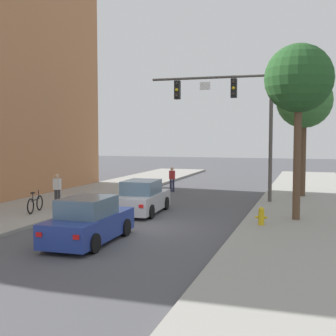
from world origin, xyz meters
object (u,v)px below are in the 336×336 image
(pedestrian_sidewalk_left_walker, at_px, (57,188))
(fire_hydrant, at_px, (261,216))
(car_lead_silver, at_px, (142,198))
(car_following_blue, at_px, (89,222))
(traffic_signal_mast, at_px, (235,106))
(street_tree_second, at_px, (304,101))
(bicycle_leaning, at_px, (35,204))
(pedestrian_crossing_road, at_px, (172,178))
(street_tree_nearest, at_px, (299,80))

(pedestrian_sidewalk_left_walker, distance_m, fire_hydrant, 10.53)
(car_lead_silver, bearing_deg, car_following_blue, -86.54)
(car_lead_silver, xyz_separation_m, pedestrian_sidewalk_left_walker, (-4.53, -0.18, 0.34))
(fire_hydrant, bearing_deg, traffic_signal_mast, 108.04)
(fire_hydrant, bearing_deg, street_tree_second, 81.63)
(car_following_blue, relative_size, fire_hydrant, 5.91)
(bicycle_leaning, bearing_deg, pedestrian_crossing_road, 71.64)
(bicycle_leaning, distance_m, street_tree_nearest, 13.05)
(fire_hydrant, height_order, street_tree_nearest, street_tree_nearest)
(pedestrian_crossing_road, bearing_deg, street_tree_nearest, -46.44)
(car_lead_silver, xyz_separation_m, pedestrian_crossing_road, (-1.09, 8.42, 0.19))
(traffic_signal_mast, xyz_separation_m, car_lead_silver, (-3.66, -4.79, -4.63))
(traffic_signal_mast, height_order, pedestrian_crossing_road, traffic_signal_mast)
(street_tree_second, bearing_deg, pedestrian_sidewalk_left_walker, -146.21)
(pedestrian_crossing_road, xyz_separation_m, fire_hydrant, (6.92, -10.32, -0.41))
(pedestrian_crossing_road, bearing_deg, street_tree_second, -4.86)
(car_lead_silver, distance_m, car_following_blue, 6.15)
(street_tree_second, bearing_deg, car_following_blue, -116.43)
(pedestrian_crossing_road, height_order, fire_hydrant, pedestrian_crossing_road)
(pedestrian_sidewalk_left_walker, distance_m, bicycle_leaning, 1.95)
(pedestrian_sidewalk_left_walker, bearing_deg, fire_hydrant, -9.45)
(car_following_blue, xyz_separation_m, street_tree_nearest, (6.76, 5.91, 5.33))
(traffic_signal_mast, height_order, car_lead_silver, traffic_signal_mast)
(car_lead_silver, distance_m, street_tree_second, 11.72)
(fire_hydrant, distance_m, street_tree_second, 11.04)
(pedestrian_sidewalk_left_walker, relative_size, fire_hydrant, 2.28)
(traffic_signal_mast, xyz_separation_m, pedestrian_sidewalk_left_walker, (-8.19, -4.97, -4.29))
(traffic_signal_mast, height_order, car_following_blue, traffic_signal_mast)
(car_following_blue, distance_m, bicycle_leaning, 6.40)
(pedestrian_crossing_road, bearing_deg, car_following_blue, -84.28)
(car_following_blue, height_order, pedestrian_crossing_road, pedestrian_crossing_road)
(car_lead_silver, relative_size, pedestrian_crossing_road, 2.63)
(fire_hydrant, bearing_deg, bicycle_leaning, -179.16)
(street_tree_nearest, bearing_deg, car_lead_silver, 178.23)
(car_lead_silver, height_order, pedestrian_sidewalk_left_walker, pedestrian_sidewalk_left_walker)
(car_lead_silver, relative_size, fire_hydrant, 5.99)
(fire_hydrant, bearing_deg, car_lead_silver, 161.96)
(pedestrian_sidewalk_left_walker, distance_m, pedestrian_crossing_road, 9.26)
(traffic_signal_mast, distance_m, bicycle_leaning, 11.73)
(car_lead_silver, height_order, street_tree_second, street_tree_second)
(car_lead_silver, distance_m, pedestrian_sidewalk_left_walker, 4.55)
(traffic_signal_mast, distance_m, car_lead_silver, 7.60)
(pedestrian_crossing_road, bearing_deg, pedestrian_sidewalk_left_walker, -111.84)
(street_tree_nearest, bearing_deg, street_tree_second, 89.10)
(car_following_blue, relative_size, street_tree_nearest, 0.57)
(car_following_blue, height_order, street_tree_second, street_tree_second)
(car_lead_silver, height_order, fire_hydrant, car_lead_silver)
(street_tree_nearest, bearing_deg, fire_hydrant, -127.47)
(pedestrian_sidewalk_left_walker, bearing_deg, street_tree_nearest, -0.21)
(fire_hydrant, distance_m, street_tree_nearest, 5.93)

